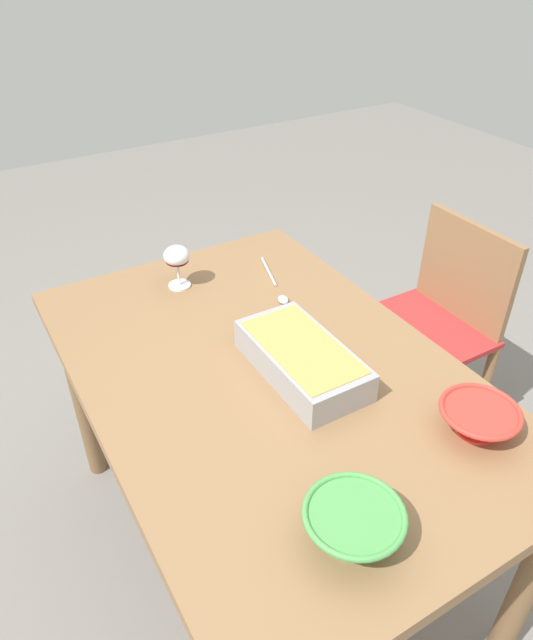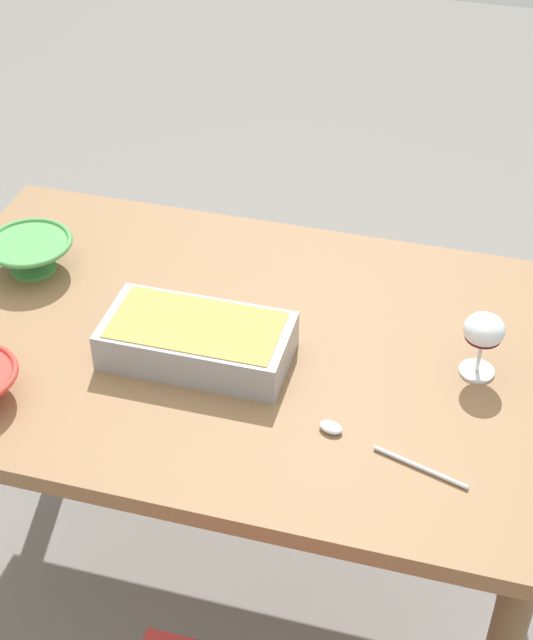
# 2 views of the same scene
# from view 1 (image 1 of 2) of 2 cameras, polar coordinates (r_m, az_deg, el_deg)

# --- Properties ---
(ground_plane) EXTENTS (8.00, 8.00, 0.00)m
(ground_plane) POSITION_cam_1_polar(r_m,az_deg,el_deg) (2.01, 0.17, -21.50)
(ground_plane) COLOR gray
(dining_table) EXTENTS (1.33, 0.87, 0.75)m
(dining_table) POSITION_cam_1_polar(r_m,az_deg,el_deg) (1.51, 0.22, -7.66)
(dining_table) COLOR olive
(dining_table) RESTS_ON ground_plane
(chair) EXTENTS (0.42, 0.44, 0.84)m
(chair) POSITION_cam_1_polar(r_m,az_deg,el_deg) (2.15, 15.84, -0.44)
(chair) COLOR #B22D2D
(chair) RESTS_ON ground_plane
(wine_glass) EXTENTS (0.08, 0.08, 0.14)m
(wine_glass) POSITION_cam_1_polar(r_m,az_deg,el_deg) (1.74, -8.83, 6.03)
(wine_glass) COLOR white
(wine_glass) RESTS_ON dining_table
(casserole_dish) EXTENTS (0.36, 0.18, 0.08)m
(casserole_dish) POSITION_cam_1_polar(r_m,az_deg,el_deg) (1.41, 3.51, -3.75)
(casserole_dish) COLOR #99999E
(casserole_dish) RESTS_ON dining_table
(mixing_bowl) EXTENTS (0.18, 0.18, 0.07)m
(mixing_bowl) POSITION_cam_1_polar(r_m,az_deg,el_deg) (1.35, 20.20, -9.08)
(mixing_bowl) COLOR red
(mixing_bowl) RESTS_ON dining_table
(small_bowl) EXTENTS (0.19, 0.19, 0.08)m
(small_bowl) POSITION_cam_1_polar(r_m,az_deg,el_deg) (1.10, 8.55, -19.27)
(small_bowl) COLOR #4C994C
(small_bowl) RESTS_ON dining_table
(serving_spoon) EXTENTS (0.28, 0.10, 0.01)m
(serving_spoon) POSITION_cam_1_polar(r_m,az_deg,el_deg) (1.75, 1.09, 3.15)
(serving_spoon) COLOR silver
(serving_spoon) RESTS_ON dining_table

